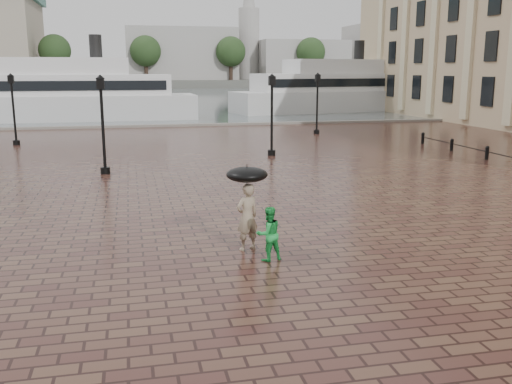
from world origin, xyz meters
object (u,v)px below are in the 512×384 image
Objects in this scene: ferry_near at (67,95)px; child_pedestrian at (269,234)px; street_lamps at (185,111)px; adult_pedestrian at (247,217)px; ferry_far at (336,90)px.

child_pedestrian is at bearing -79.72° from ferry_near.
adult_pedestrian is at bearing -90.94° from street_lamps.
street_lamps is 15.37× the size of child_pedestrian.
ferry_near is at bearing -100.12° from adult_pedestrian.
street_lamps is 21.22m from child_pedestrian.
child_pedestrian is (0.03, -21.16, -1.63)m from street_lamps.
ferry_far is (20.25, 28.78, 0.10)m from street_lamps.
child_pedestrian is 0.06× the size of ferry_far.
ferry_near reaches higher than street_lamps.
ferry_far is (29.31, 5.61, 0.02)m from ferry_near.
adult_pedestrian is (-0.33, -20.19, -1.41)m from street_lamps.
ferry_near is at bearing 111.35° from street_lamps.
street_lamps reaches higher than child_pedestrian.
street_lamps is 0.85× the size of ferry_far.
child_pedestrian is 53.91m from ferry_far.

